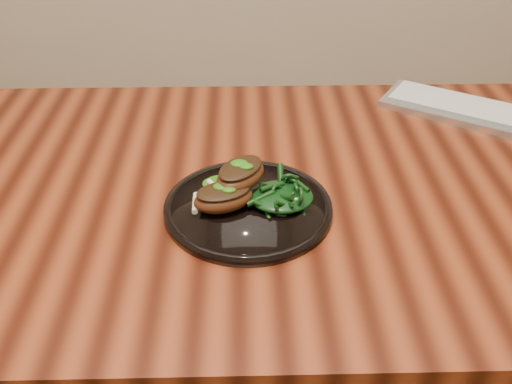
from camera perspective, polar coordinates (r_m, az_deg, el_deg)
The scene contains 7 objects.
desk at distance 1.03m, azimuth 1.50°, elevation -2.82°, with size 1.60×0.80×0.75m.
plate at distance 0.90m, azimuth -0.80°, elevation -1.56°, with size 0.27×0.27×0.02m.
lamb_chop_front at distance 0.88m, azimuth -3.32°, elevation -0.50°, with size 0.11×0.09×0.04m.
lamb_chop_back at distance 0.90m, azimuth -1.60°, elevation 1.79°, with size 0.11×0.11×0.04m.
herb_smear at distance 0.95m, azimuth -2.86°, elevation 0.90°, with size 0.08×0.05×0.01m, color #154A07.
greens_heap at distance 0.90m, azimuth 2.53°, elevation -0.10°, with size 0.10×0.10×0.04m.
keyboard at distance 1.27m, azimuth 22.52°, elevation 7.10°, with size 0.44×0.35×0.02m.
Camera 1 is at (-0.05, -0.82, 1.29)m, focal length 40.00 mm.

